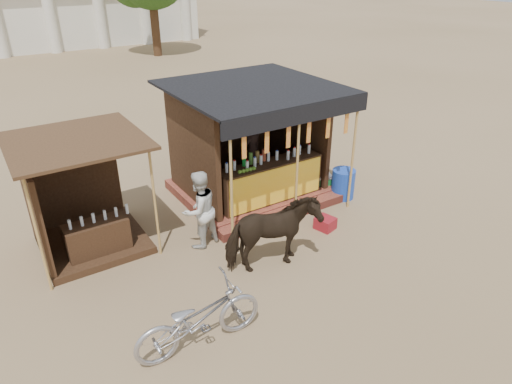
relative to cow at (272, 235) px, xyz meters
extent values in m
plane|color=#846B4C|center=(0.31, -0.55, -0.74)|extent=(120.00, 120.00, 0.00)
cube|color=brown|center=(1.31, 2.95, -0.63)|extent=(3.40, 2.80, 0.22)
cube|color=brown|center=(1.31, 1.40, -0.64)|extent=(3.40, 0.35, 0.20)
cube|color=#3B2515|center=(1.31, 2.00, -0.05)|extent=(2.60, 0.55, 0.95)
cube|color=yellow|center=(1.31, 1.72, -0.05)|extent=(2.50, 0.02, 0.88)
cube|color=#3B2515|center=(1.31, 4.20, 0.73)|extent=(3.00, 0.12, 2.50)
cube|color=#3B2515|center=(-0.19, 2.95, 0.73)|extent=(0.12, 2.50, 2.50)
cube|color=#3B2515|center=(2.81, 2.95, 0.73)|extent=(0.12, 2.50, 2.50)
cube|color=black|center=(1.31, 2.75, 2.01)|extent=(3.60, 3.60, 0.06)
cube|color=black|center=(1.31, 0.97, 1.83)|extent=(3.60, 0.06, 0.36)
cylinder|color=tan|center=(-0.29, 1.00, 0.63)|extent=(0.06, 0.06, 2.75)
cylinder|color=tan|center=(1.31, 1.00, 0.63)|extent=(0.06, 0.06, 2.75)
cylinder|color=tan|center=(2.91, 1.00, 0.63)|extent=(0.06, 0.06, 2.75)
cube|color=red|center=(0.01, 1.00, 1.46)|extent=(0.10, 0.02, 0.55)
cube|color=red|center=(0.53, 1.00, 1.46)|extent=(0.10, 0.02, 0.55)
cube|color=red|center=(1.05, 1.00, 1.46)|extent=(0.10, 0.02, 0.55)
cube|color=red|center=(1.57, 1.00, 1.46)|extent=(0.10, 0.02, 0.55)
cube|color=red|center=(2.09, 1.00, 1.46)|extent=(0.10, 0.02, 0.55)
cube|color=red|center=(2.61, 1.00, 1.46)|extent=(0.10, 0.02, 0.55)
imported|color=black|center=(1.49, 3.05, 0.27)|extent=(0.66, 0.52, 1.59)
cube|color=#3B2515|center=(-2.69, 2.65, -0.67)|extent=(2.00, 2.00, 0.15)
cube|color=#3B2515|center=(-2.69, 3.60, 0.31)|extent=(1.90, 0.10, 2.10)
cube|color=#3B2515|center=(-3.64, 2.65, 0.31)|extent=(0.10, 1.90, 2.10)
cube|color=#472D19|center=(-2.69, 2.55, 1.61)|extent=(2.40, 2.40, 0.06)
cylinder|color=tan|center=(-3.74, 1.60, 0.43)|extent=(0.05, 0.05, 2.35)
cylinder|color=tan|center=(-1.64, 1.60, 0.43)|extent=(0.05, 0.05, 2.35)
cube|color=#3B2515|center=(-2.69, 2.15, -0.34)|extent=(1.20, 0.50, 0.80)
imported|color=black|center=(0.00, 0.00, 0.00)|extent=(1.87, 1.09, 1.48)
imported|color=#9B9BA3|center=(-2.06, -1.05, -0.20)|extent=(2.07, 0.79, 1.07)
imported|color=silver|center=(-0.79, 1.45, 0.09)|extent=(0.93, 0.80, 1.66)
cylinder|color=#173DAE|center=(3.14, 1.45, -0.37)|extent=(0.74, 0.74, 0.74)
cube|color=maroon|center=(1.80, 0.53, -0.61)|extent=(0.45, 0.48, 0.27)
cube|color=#1B7D33|center=(2.84, 2.05, -0.54)|extent=(0.73, 0.61, 0.40)
cube|color=white|center=(2.84, 2.05, -0.31)|extent=(0.75, 0.63, 0.06)
cylinder|color=silver|center=(1.31, 25.85, 1.06)|extent=(0.70, 0.70, 3.60)
cylinder|color=silver|center=(4.31, 25.85, 1.06)|extent=(0.70, 0.70, 3.60)
cylinder|color=silver|center=(7.31, 25.85, 1.06)|extent=(0.70, 0.70, 3.60)
cylinder|color=silver|center=(10.31, 25.85, 1.06)|extent=(0.70, 0.70, 3.60)
cylinder|color=#382314|center=(6.31, 21.45, 1.26)|extent=(0.50, 0.50, 4.00)
camera|label=1|loc=(-4.16, -5.89, 4.62)|focal=32.00mm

